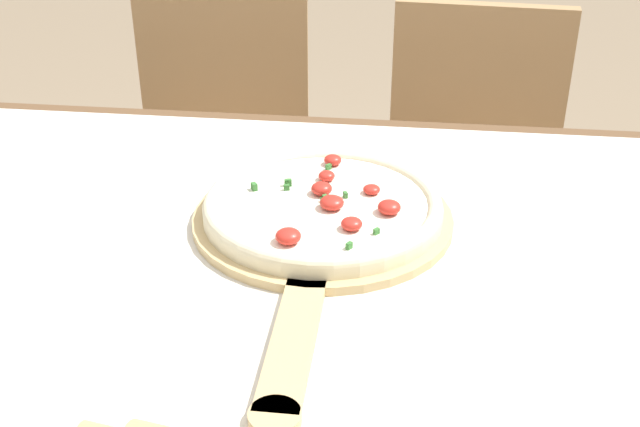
{
  "coord_description": "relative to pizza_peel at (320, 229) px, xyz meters",
  "views": [
    {
      "loc": [
        0.16,
        -0.77,
        1.3
      ],
      "look_at": [
        0.05,
        0.11,
        0.81
      ],
      "focal_mm": 45.0,
      "sensor_mm": 36.0,
      "label": 1
    }
  ],
  "objects": [
    {
      "name": "pizza_peel",
      "position": [
        0.0,
        0.0,
        0.0
      ],
      "size": [
        0.34,
        0.57,
        0.01
      ],
      "color": "tan",
      "rests_on": "towel_cloth"
    },
    {
      "name": "chair_left",
      "position": [
        -0.31,
        0.73,
        -0.28
      ],
      "size": [
        0.44,
        0.44,
        0.88
      ],
      "rotation": [
        0.0,
        0.0,
        0.1
      ],
      "color": "tan",
      "rests_on": "ground_plane"
    },
    {
      "name": "pizza",
      "position": [
        0.0,
        0.03,
        0.02
      ],
      "size": [
        0.31,
        0.31,
        0.04
      ],
      "color": "beige",
      "rests_on": "pizza_peel"
    },
    {
      "name": "chair_right",
      "position": [
        0.24,
        0.73,
        -0.28
      ],
      "size": [
        0.43,
        0.43,
        0.88
      ],
      "rotation": [
        0.0,
        0.0,
        -0.08
      ],
      "color": "tan",
      "rests_on": "ground_plane"
    },
    {
      "name": "dining_table",
      "position": [
        -0.05,
        -0.11,
        -0.12
      ],
      "size": [
        1.23,
        1.03,
        0.78
      ],
      "color": "brown",
      "rests_on": "ground_plane"
    },
    {
      "name": "towel_cloth",
      "position": [
        -0.05,
        -0.11,
        -0.01
      ],
      "size": [
        1.15,
        0.95,
        0.0
      ],
      "color": "silver",
      "rests_on": "dining_table"
    }
  ]
}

